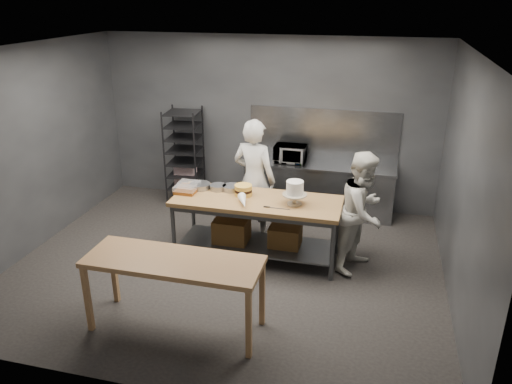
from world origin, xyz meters
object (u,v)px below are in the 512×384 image
Objects in this scene: frosted_cake_stand at (295,190)px; chef_right at (363,212)px; work_table at (256,221)px; near_counter at (174,266)px; speed_rack at (185,157)px; layer_cake at (243,190)px; chef_behind at (254,180)px; microwave at (290,154)px.

chef_right is at bearing 7.82° from frosted_cake_stand.
work_table is 1.40× the size of chef_right.
frosted_cake_stand is (0.57, -0.06, 0.56)m from work_table.
work_table reaches higher than near_counter.
near_counter is 5.81× the size of frosted_cake_stand.
speed_rack is 6.90× the size of layer_cake.
work_table is 0.48m from layer_cake.
layer_cake is (-0.02, -0.56, 0.04)m from chef_behind.
near_counter is 2.11m from frosted_cake_stand.
frosted_cake_stand is (0.76, -0.71, 0.18)m from chef_behind.
frosted_cake_stand is (-0.93, -0.13, 0.28)m from chef_right.
speed_rack reaches higher than layer_cake.
layer_cake reaches higher than work_table.
chef_behind reaches higher than work_table.
frosted_cake_stand is 1.36× the size of layer_cake.
chef_behind reaches higher than frosted_cake_stand.
microwave reaches higher than work_table.
near_counter is 3.69× the size of microwave.
work_table is at bearing -44.15° from speed_rack.
chef_right is at bearing -52.27° from microwave.
chef_right is at bearing 44.39° from near_counter.
frosted_cake_stand reaches higher than work_table.
frosted_cake_stand is (1.04, 1.80, 0.32)m from near_counter.
layer_cake reaches higher than near_counter.
layer_cake is at bearing 112.82° from chef_right.
microwave is at bearing 85.12° from work_table.
work_table is 2.50m from speed_rack.
chef_behind is at bearing 88.34° from layer_cake.
frosted_cake_stand is at bearing -6.25° from work_table.
work_table is 0.80m from frosted_cake_stand.
frosted_cake_stand is (2.35, -1.79, 0.28)m from speed_rack.
frosted_cake_stand is at bearing -37.30° from speed_rack.
speed_rack is 0.91× the size of chef_behind.
chef_behind reaches higher than near_counter.
speed_rack is at bearing 133.76° from layer_cake.
work_table is at bearing -22.03° from layer_cake.
chef_behind reaches higher than layer_cake.
layer_cake is at bearing -46.24° from speed_rack.
microwave is 1.57× the size of frosted_cake_stand.
frosted_cake_stand is (0.42, -1.87, 0.09)m from microwave.
near_counter is 1.17× the size of chef_right.
layer_cake is (-0.21, 0.08, 0.43)m from work_table.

